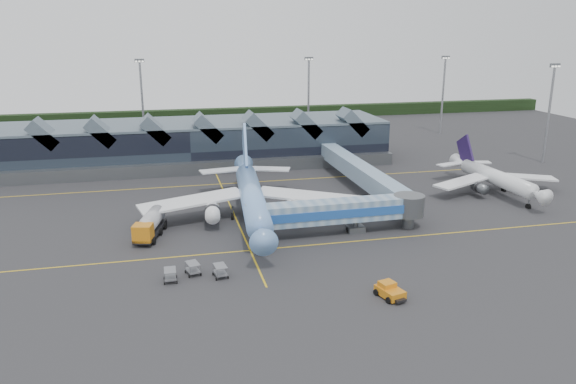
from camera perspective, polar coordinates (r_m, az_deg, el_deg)
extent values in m
plane|color=#27272A|center=(86.09, -4.74, -3.99)|extent=(260.00, 260.00, 0.00)
cube|color=gold|center=(78.71, -3.86, -5.94)|extent=(120.00, 0.25, 0.01)
cube|color=gold|center=(112.60, -6.87, 0.82)|extent=(120.00, 0.25, 0.01)
cube|color=gold|center=(95.46, -5.64, -1.96)|extent=(0.25, 60.00, 0.01)
cube|color=black|center=(192.38, -9.71, 7.68)|extent=(260.00, 4.00, 4.00)
cube|color=black|center=(130.64, -10.13, 4.84)|extent=(90.00, 20.00, 9.00)
cube|color=slate|center=(129.82, -10.23, 6.87)|extent=(90.00, 20.00, 0.60)
cube|color=#595C61|center=(120.58, -9.74, 2.36)|extent=(90.00, 2.50, 2.60)
cube|color=slate|center=(124.79, -23.50, 5.47)|extent=(6.43, 6.00, 6.43)
cube|color=slate|center=(123.28, -18.46, 5.86)|extent=(6.43, 6.00, 6.43)
cube|color=slate|center=(122.74, -13.32, 6.22)|extent=(6.43, 6.00, 6.43)
cube|color=slate|center=(123.18, -8.18, 6.52)|extent=(6.43, 6.00, 6.43)
cube|color=slate|center=(124.59, -3.10, 6.77)|extent=(6.43, 6.00, 6.43)
cube|color=slate|center=(126.95, 1.83, 6.96)|extent=(6.43, 6.00, 6.43)
cube|color=slate|center=(130.19, 6.55, 7.09)|extent=(6.43, 6.00, 6.43)
cylinder|color=gray|center=(153.22, -14.57, 8.68)|extent=(0.56, 0.56, 22.00)
cube|color=#595C61|center=(152.28, -14.86, 12.78)|extent=(2.40, 0.50, 0.90)
cylinder|color=gray|center=(158.68, 2.10, 9.42)|extent=(0.56, 0.56, 22.00)
cube|color=#595C61|center=(157.78, 2.14, 13.39)|extent=(2.40, 0.50, 0.90)
cylinder|color=gray|center=(171.73, 15.45, 9.37)|extent=(0.56, 0.56, 22.00)
cube|color=#595C61|center=(170.89, 15.73, 13.03)|extent=(2.40, 0.50, 0.90)
cylinder|color=gray|center=(141.16, 24.96, 7.10)|extent=(0.56, 0.56, 22.00)
cube|color=#595C61|center=(140.14, 25.50, 11.53)|extent=(2.40, 0.50, 0.90)
cylinder|color=#77AEF1|center=(89.41, -3.68, -0.50)|extent=(6.50, 30.18, 3.70)
cone|color=#77AEF1|center=(72.81, -2.66, -4.42)|extent=(4.16, 5.46, 3.70)
cube|color=black|center=(71.94, -2.63, -4.02)|extent=(1.43, 0.47, 0.48)
cone|color=#77AEF1|center=(107.08, -4.41, 2.44)|extent=(4.32, 7.17, 3.70)
cube|color=white|center=(90.67, -9.70, -0.89)|extent=(17.61, 9.10, 1.22)
cube|color=white|center=(91.88, 2.16, -0.44)|extent=(17.63, 11.78, 1.22)
cylinder|color=white|center=(87.64, -7.68, -2.04)|extent=(2.77, 5.33, 2.29)
cylinder|color=white|center=(88.48, 0.51, -1.71)|extent=(2.77, 5.33, 2.29)
cube|color=#77AEF1|center=(104.56, -4.40, 4.27)|extent=(1.33, 9.46, 10.19)
cube|color=white|center=(105.68, -6.84, 2.19)|extent=(8.07, 4.11, 0.24)
cube|color=white|center=(106.18, -1.92, 2.36)|extent=(8.26, 5.39, 0.24)
cylinder|color=#595C61|center=(77.05, -2.87, -5.57)|extent=(0.27, 0.27, 2.14)
cylinder|color=#595C61|center=(91.36, -5.68, -2.10)|extent=(0.27, 0.27, 2.14)
cylinder|color=#595C61|center=(91.76, -1.75, -1.94)|extent=(0.27, 0.27, 2.14)
cylinder|color=black|center=(77.30, -2.86, -6.04)|extent=(0.56, 1.40, 1.37)
cylinder|color=white|center=(111.48, 20.45, 1.36)|extent=(3.56, 19.92, 2.83)
cone|color=white|center=(102.64, 24.15, -0.26)|extent=(2.96, 3.50, 2.83)
cube|color=black|center=(102.18, 24.34, -0.01)|extent=(1.09, 0.37, 0.48)
cone|color=white|center=(121.20, 17.17, 2.90)|extent=(3.00, 4.63, 2.83)
cube|color=white|center=(108.66, 17.30, 1.02)|extent=(12.34, 7.51, 0.95)
cube|color=white|center=(116.22, 22.84, 1.43)|extent=(12.35, 6.77, 0.95)
cylinder|color=#595C61|center=(108.17, 18.91, 0.42)|extent=(1.88, 3.46, 1.76)
cylinder|color=#595C61|center=(113.29, 22.62, 0.73)|extent=(1.88, 3.46, 1.76)
cube|color=#281747|center=(119.73, 17.56, 3.99)|extent=(0.66, 6.38, 6.91)
cube|color=white|center=(118.84, 16.08, 2.73)|extent=(5.74, 3.40, 0.24)
cube|color=white|center=(122.24, 18.65, 2.87)|extent=(5.70, 3.06, 0.24)
cylinder|color=#595C61|center=(104.91, 23.25, -1.10)|extent=(0.26, 0.26, 1.64)
cylinder|color=#595C61|center=(111.34, 19.08, 0.28)|extent=(0.26, 0.26, 1.64)
cylinder|color=#595C61|center=(114.08, 21.08, 0.46)|extent=(0.26, 0.26, 1.64)
cylinder|color=black|center=(105.06, 23.21, -1.37)|extent=(0.46, 1.06, 1.05)
cube|color=#6A8EB1|center=(83.92, 4.83, -1.94)|extent=(21.71, 3.61, 3.14)
cube|color=#2254AB|center=(82.41, 5.21, -2.29)|extent=(21.66, 0.49, 1.30)
cube|color=#6A8EB1|center=(80.99, -3.18, -2.58)|extent=(2.87, 3.51, 3.25)
cylinder|color=#595C61|center=(85.55, 6.87, -2.91)|extent=(0.76, 0.76, 3.58)
cube|color=#595C61|center=(85.99, 6.84, -3.73)|extent=(2.63, 2.21, 0.97)
cylinder|color=black|center=(85.66, 6.16, -3.86)|extent=(0.45, 0.98, 0.97)
cylinder|color=black|center=(86.40, 7.51, -3.73)|extent=(0.45, 0.98, 0.97)
cylinder|color=#595C61|center=(88.37, 12.17, -1.32)|extent=(4.77, 4.77, 3.25)
cylinder|color=#595C61|center=(88.91, 12.10, -2.42)|extent=(1.95, 1.95, 3.58)
cube|color=black|center=(85.88, -13.80, -3.89)|extent=(5.03, 10.13, 0.54)
cube|color=orange|center=(82.16, -14.51, -4.02)|extent=(3.14, 2.98, 2.39)
cube|color=black|center=(81.19, -14.71, -3.87)|extent=(2.35, 0.77, 1.09)
cylinder|color=#B0AFB4|center=(86.59, -13.64, -2.68)|extent=(4.03, 6.74, 2.50)
sphere|color=#B0AFB4|center=(89.47, -13.12, -2.03)|extent=(2.39, 2.39, 2.39)
sphere|color=#B0AFB4|center=(83.72, -14.19, -3.38)|extent=(2.39, 2.39, 2.39)
cylinder|color=black|center=(83.42, -15.27, -4.80)|extent=(0.65, 1.15, 1.09)
cylinder|color=black|center=(82.67, -13.46, -4.86)|extent=(0.65, 1.15, 1.09)
cylinder|color=black|center=(86.83, -14.56, -3.91)|extent=(0.65, 1.15, 1.09)
cylinder|color=black|center=(86.11, -12.82, -3.96)|extent=(0.65, 1.15, 1.09)
cylinder|color=black|center=(89.29, -14.09, -3.32)|extent=(0.65, 1.15, 1.09)
cylinder|color=black|center=(88.59, -12.39, -3.36)|extent=(0.65, 1.15, 1.09)
cube|color=orange|center=(66.32, 10.32, -9.96)|extent=(2.91, 3.83, 0.95)
cube|color=orange|center=(66.41, 10.04, -9.23)|extent=(2.04, 1.91, 0.66)
cube|color=black|center=(65.19, 11.31, -10.73)|extent=(1.48, 1.08, 0.28)
cylinder|color=black|center=(65.03, 10.17, -10.78)|extent=(0.47, 0.80, 0.76)
cylinder|color=black|center=(66.30, 11.67, -10.32)|extent=(0.47, 0.80, 0.76)
cylinder|color=black|center=(66.62, 8.95, -10.04)|extent=(0.47, 0.80, 0.76)
cylinder|color=black|center=(67.85, 10.43, -9.61)|extent=(0.47, 0.80, 0.76)
cube|color=gray|center=(72.00, -9.63, -7.85)|extent=(1.90, 2.48, 0.15)
cube|color=gray|center=(71.62, -9.67, -7.15)|extent=(1.90, 2.48, 0.08)
cylinder|color=black|center=(73.05, -9.25, -7.78)|extent=(0.20, 0.38, 0.36)
cube|color=gray|center=(70.81, -6.88, -8.16)|extent=(1.71, 2.38, 0.15)
cube|color=gray|center=(70.42, -6.91, -7.45)|extent=(1.71, 2.38, 0.08)
cylinder|color=black|center=(71.84, -6.45, -8.10)|extent=(0.17, 0.37, 0.36)
cube|color=gray|center=(70.63, -11.86, -8.47)|extent=(1.41, 2.21, 0.15)
cube|color=gray|center=(70.24, -11.91, -7.76)|extent=(1.41, 2.21, 0.08)
cylinder|color=black|center=(71.51, -11.26, -8.44)|extent=(0.12, 0.36, 0.36)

